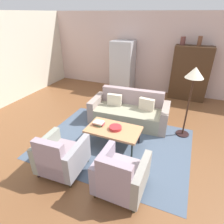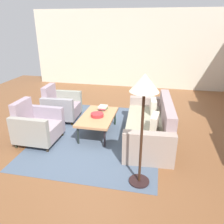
{
  "view_description": "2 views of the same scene",
  "coord_description": "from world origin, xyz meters",
  "px_view_note": "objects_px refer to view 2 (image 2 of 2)",
  "views": [
    {
      "loc": [
        1.13,
        -3.42,
        2.74
      ],
      "look_at": [
        -0.39,
        0.19,
        0.66
      ],
      "focal_mm": 30.2,
      "sensor_mm": 36.0,
      "label": 1
    },
    {
      "loc": [
        4.04,
        1.08,
        2.32
      ],
      "look_at": [
        -0.04,
        0.22,
        0.62
      ],
      "focal_mm": 35.18,
      "sensor_mm": 36.0,
      "label": 2
    }
  ],
  "objects_px": {
    "armchair_right": "(36,126)",
    "fruit_bowl": "(97,115)",
    "coffee_table": "(98,117)",
    "armchair_left": "(60,106)",
    "book_stack": "(103,108)",
    "couch": "(152,126)",
    "floor_lamp": "(144,94)"
  },
  "relations": [
    {
      "from": "armchair_right",
      "to": "floor_lamp",
      "type": "xyz_separation_m",
      "value": [
        0.85,
        2.23,
        1.1
      ]
    },
    {
      "from": "couch",
      "to": "floor_lamp",
      "type": "xyz_separation_m",
      "value": [
        1.46,
        -0.13,
        1.16
      ]
    },
    {
      "from": "coffee_table",
      "to": "couch",
      "type": "bearing_deg",
      "value": 90.27
    },
    {
      "from": "armchair_right",
      "to": "fruit_bowl",
      "type": "relative_size",
      "value": 3.17
    },
    {
      "from": "armchair_left",
      "to": "book_stack",
      "type": "bearing_deg",
      "value": 76.63
    },
    {
      "from": "couch",
      "to": "fruit_bowl",
      "type": "distance_m",
      "value": 1.2
    },
    {
      "from": "coffee_table",
      "to": "armchair_right",
      "type": "height_order",
      "value": "armchair_right"
    },
    {
      "from": "floor_lamp",
      "to": "coffee_table",
      "type": "bearing_deg",
      "value": -143.94
    },
    {
      "from": "fruit_bowl",
      "to": "book_stack",
      "type": "distance_m",
      "value": 0.43
    },
    {
      "from": "armchair_right",
      "to": "armchair_left",
      "type": "bearing_deg",
      "value": -179.4
    },
    {
      "from": "armchair_left",
      "to": "armchair_right",
      "type": "xyz_separation_m",
      "value": [
        1.2,
        -0.0,
        0.0
      ]
    },
    {
      "from": "book_stack",
      "to": "armchair_left",
      "type": "bearing_deg",
      "value": -100.33
    },
    {
      "from": "armchair_right",
      "to": "couch",
      "type": "bearing_deg",
      "value": 105.03
    },
    {
      "from": "coffee_table",
      "to": "book_stack",
      "type": "bearing_deg",
      "value": 176.89
    },
    {
      "from": "coffee_table",
      "to": "armchair_left",
      "type": "xyz_separation_m",
      "value": [
        -0.6,
        -1.17,
        -0.05
      ]
    },
    {
      "from": "armchair_left",
      "to": "floor_lamp",
      "type": "height_order",
      "value": "floor_lamp"
    },
    {
      "from": "couch",
      "to": "coffee_table",
      "type": "xyz_separation_m",
      "value": [
        0.01,
        -1.19,
        0.11
      ]
    },
    {
      "from": "armchair_left",
      "to": "floor_lamp",
      "type": "relative_size",
      "value": 0.51
    },
    {
      "from": "coffee_table",
      "to": "fruit_bowl",
      "type": "relative_size",
      "value": 4.32
    },
    {
      "from": "couch",
      "to": "fruit_bowl",
      "type": "relative_size",
      "value": 7.76
    },
    {
      "from": "armchair_left",
      "to": "book_stack",
      "type": "distance_m",
      "value": 1.21
    },
    {
      "from": "couch",
      "to": "armchair_right",
      "type": "bearing_deg",
      "value": 100.73
    },
    {
      "from": "couch",
      "to": "coffee_table",
      "type": "distance_m",
      "value": 1.19
    },
    {
      "from": "coffee_table",
      "to": "fruit_bowl",
      "type": "xyz_separation_m",
      "value": [
        0.05,
        0.0,
        0.07
      ]
    },
    {
      "from": "armchair_right",
      "to": "book_stack",
      "type": "height_order",
      "value": "armchair_right"
    },
    {
      "from": "book_stack",
      "to": "floor_lamp",
      "type": "bearing_deg",
      "value": 29.51
    },
    {
      "from": "book_stack",
      "to": "floor_lamp",
      "type": "relative_size",
      "value": 0.16
    },
    {
      "from": "armchair_right",
      "to": "fruit_bowl",
      "type": "height_order",
      "value": "armchair_right"
    },
    {
      "from": "couch",
      "to": "book_stack",
      "type": "distance_m",
      "value": 1.24
    },
    {
      "from": "fruit_bowl",
      "to": "book_stack",
      "type": "relative_size",
      "value": 1.01
    },
    {
      "from": "couch",
      "to": "floor_lamp",
      "type": "bearing_deg",
      "value": 171.31
    },
    {
      "from": "armchair_right",
      "to": "book_stack",
      "type": "distance_m",
      "value": 1.54
    }
  ]
}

